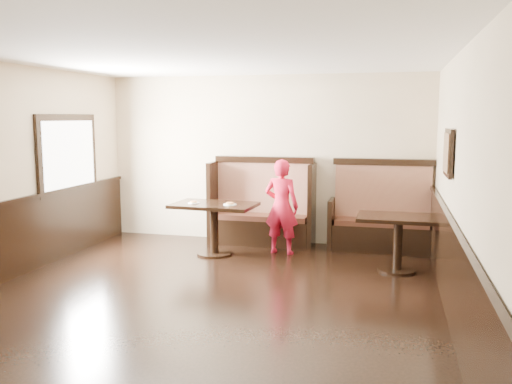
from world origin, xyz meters
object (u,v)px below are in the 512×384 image
(booth_neighbor, at_px, (382,220))
(table_main, at_px, (214,216))
(table_neighbor, at_px, (398,230))
(child, at_px, (282,207))
(booth_main, at_px, (262,212))

(booth_neighbor, xyz_separation_m, table_main, (-2.48, -0.93, 0.13))
(booth_neighbor, bearing_deg, table_main, -159.44)
(booth_neighbor, height_order, table_neighbor, booth_neighbor)
(booth_neighbor, xyz_separation_m, table_neighbor, (0.24, -1.17, 0.10))
(booth_neighbor, xyz_separation_m, child, (-1.50, -0.60, 0.26))
(booth_neighbor, bearing_deg, child, -158.32)
(child, bearing_deg, booth_main, -46.95)
(booth_main, bearing_deg, booth_neighbor, -0.05)
(booth_main, distance_m, table_main, 1.08)
(booth_neighbor, distance_m, child, 1.64)
(booth_main, height_order, table_neighbor, booth_main)
(table_main, xyz_separation_m, child, (0.98, 0.33, 0.12))
(booth_neighbor, relative_size, table_main, 1.27)
(table_main, bearing_deg, booth_main, 63.85)
(table_main, bearing_deg, table_neighbor, -1.38)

